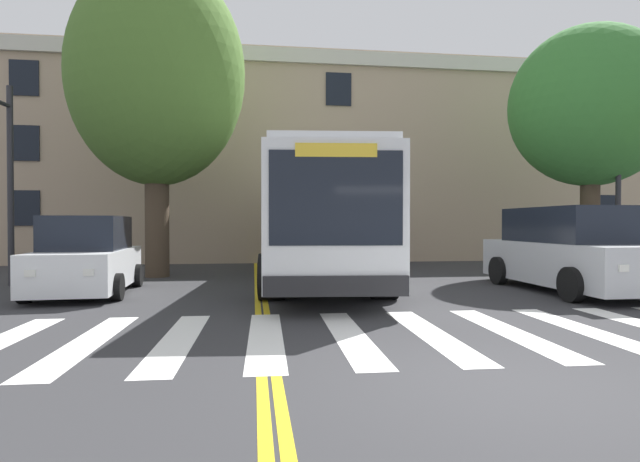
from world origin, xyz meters
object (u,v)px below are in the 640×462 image
(street_tree_curbside_small, at_px, (156,76))
(car_white_near_lane, at_px, (87,258))
(city_bus, at_px, (320,219))
(street_tree_curbside_large, at_px, (591,107))
(car_silver_far_lane, at_px, (567,251))

(street_tree_curbside_small, bearing_deg, car_white_near_lane, -103.95)
(city_bus, xyz_separation_m, street_tree_curbside_large, (9.12, 0.57, 3.71))
(car_white_near_lane, height_order, street_tree_curbside_large, street_tree_curbside_large)
(city_bus, height_order, street_tree_curbside_large, street_tree_curbside_large)
(car_silver_far_lane, relative_size, street_tree_curbside_small, 0.53)
(car_silver_far_lane, height_order, street_tree_curbside_large, street_tree_curbside_large)
(city_bus, xyz_separation_m, car_white_near_lane, (-5.89, -2.15, -0.97))
(car_white_near_lane, relative_size, street_tree_curbside_small, 0.42)
(car_silver_far_lane, distance_m, street_tree_curbside_large, 6.84)
(city_bus, relative_size, car_silver_far_lane, 2.41)
(car_silver_far_lane, bearing_deg, street_tree_curbside_small, 155.68)
(car_silver_far_lane, bearing_deg, city_bus, 150.31)
(car_white_near_lane, bearing_deg, city_bus, 20.05)
(car_silver_far_lane, xyz_separation_m, street_tree_curbside_large, (3.39, 3.84, 4.53))
(car_white_near_lane, distance_m, street_tree_curbside_large, 15.95)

